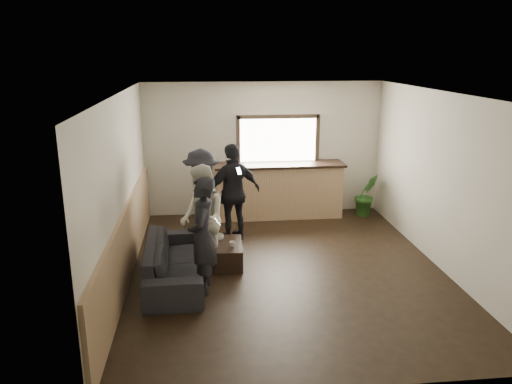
{
  "coord_description": "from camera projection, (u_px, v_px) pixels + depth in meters",
  "views": [
    {
      "loc": [
        -1.27,
        -7.32,
        3.41
      ],
      "look_at": [
        -0.44,
        0.4,
        1.2
      ],
      "focal_mm": 35.0,
      "sensor_mm": 36.0,
      "label": 1
    }
  ],
  "objects": [
    {
      "name": "cup_b",
      "position": [
        232.0,
        244.0,
        8.02
      ],
      "size": [
        0.13,
        0.13,
        0.09
      ],
      "primitive_type": "imported",
      "rotation": [
        0.0,
        0.0,
        2.01
      ],
      "color": "silver",
      "rests_on": "coffee_table"
    },
    {
      "name": "potted_plant",
      "position": [
        366.0,
        195.0,
        10.59
      ],
      "size": [
        0.58,
        0.51,
        0.91
      ],
      "primitive_type": "imported",
      "rotation": [
        0.0,
        0.0,
        0.23
      ],
      "color": "#2D6623",
      "rests_on": "ground"
    },
    {
      "name": "person_b",
      "position": [
        202.0,
        218.0,
        7.87
      ],
      "size": [
        0.85,
        0.97,
        1.71
      ],
      "rotation": [
        0.0,
        0.0,
        -1.3
      ],
      "color": "beige",
      "rests_on": "ground"
    },
    {
      "name": "person_c",
      "position": [
        202.0,
        197.0,
        8.98
      ],
      "size": [
        0.74,
        1.18,
        1.74
      ],
      "rotation": [
        0.0,
        0.0,
        -1.66
      ],
      "color": "black",
      "rests_on": "ground"
    },
    {
      "name": "coffee_table",
      "position": [
        228.0,
        254.0,
        8.21
      ],
      "size": [
        0.49,
        0.84,
        0.36
      ],
      "primitive_type": "cube",
      "rotation": [
        0.0,
        0.0,
        -0.04
      ],
      "color": "black",
      "rests_on": "ground"
    },
    {
      "name": "person_a",
      "position": [
        202.0,
        236.0,
        7.12
      ],
      "size": [
        0.5,
        0.66,
        1.72
      ],
      "rotation": [
        0.0,
        0.0,
        -1.65
      ],
      "color": "black",
      "rests_on": "ground"
    },
    {
      "name": "sofa",
      "position": [
        174.0,
        261.0,
        7.61
      ],
      "size": [
        0.91,
        2.17,
        0.63
      ],
      "primitive_type": "imported",
      "rotation": [
        0.0,
        0.0,
        1.6
      ],
      "color": "black",
      "rests_on": "ground"
    },
    {
      "name": "bar_counter",
      "position": [
        279.0,
        187.0,
        10.5
      ],
      "size": [
        2.7,
        0.68,
        2.13
      ],
      "color": "tan",
      "rests_on": "ground"
    },
    {
      "name": "room_shell",
      "position": [
        239.0,
        183.0,
        7.59
      ],
      "size": [
        5.01,
        6.01,
        2.8
      ],
      "color": "silver",
      "rests_on": "ground"
    },
    {
      "name": "cup_a",
      "position": [
        220.0,
        237.0,
        8.3
      ],
      "size": [
        0.15,
        0.15,
        0.1
      ],
      "primitive_type": "imported",
      "rotation": [
        0.0,
        0.0,
        2.96
      ],
      "color": "silver",
      "rests_on": "coffee_table"
    },
    {
      "name": "person_d",
      "position": [
        234.0,
        193.0,
        9.1
      ],
      "size": [
        1.15,
        0.82,
        1.81
      ],
      "rotation": [
        0.0,
        0.0,
        -2.74
      ],
      "color": "black",
      "rests_on": "ground"
    },
    {
      "name": "ground",
      "position": [
        286.0,
        269.0,
        8.07
      ],
      "size": [
        5.0,
        6.0,
        0.01
      ],
      "primitive_type": "cube",
      "color": "black"
    }
  ]
}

